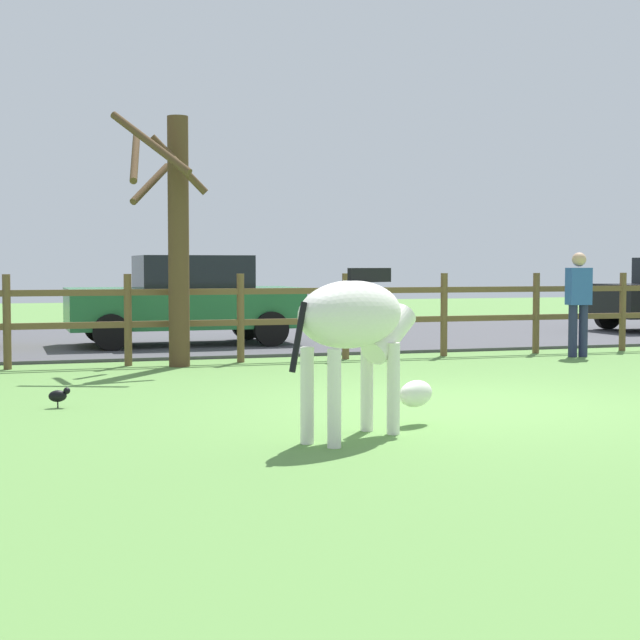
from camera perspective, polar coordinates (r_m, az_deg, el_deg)
ground_plane at (r=10.22m, az=7.88°, el=-4.90°), size 60.00×60.00×0.00m
parking_asphalt at (r=18.99m, az=-4.33°, el=-1.08°), size 28.00×7.40×0.05m
paddock_fence at (r=14.72m, az=-1.52°, el=0.49°), size 21.55×0.11×1.32m
bare_tree at (r=13.98m, az=-8.47°, el=5.20°), size 1.30×1.66×3.55m
zebra at (r=8.10m, az=2.22°, el=-0.39°), size 1.69×1.25×1.41m
crow_on_grass at (r=10.21m, az=-14.97°, el=-4.27°), size 0.21×0.10×0.20m
parked_car_green at (r=17.28m, az=-7.82°, el=1.20°), size 4.01×1.91×1.56m
visitor_left_of_tree at (r=15.85m, az=14.83°, el=1.18°), size 0.37×0.24×1.64m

